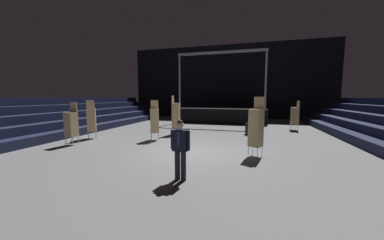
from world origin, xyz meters
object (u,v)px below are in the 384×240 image
at_px(stage_riser, 222,114).
at_px(chair_stack_front_left, 176,115).
at_px(chair_stack_mid_left, 256,127).
at_px(chair_stack_mid_centre, 71,124).
at_px(chair_stack_front_right, 91,119).
at_px(man_with_tie, 180,147).
at_px(chair_stack_mid_right, 155,120).
at_px(chair_stack_rear_left, 295,115).
at_px(equipment_road_case, 254,129).

bearing_deg(stage_riser, chair_stack_front_left, -105.66).
xyz_separation_m(chair_stack_mid_left, chair_stack_mid_centre, (-8.46, -0.33, -0.13)).
bearing_deg(chair_stack_front_right, chair_stack_mid_centre, -119.52).
relative_size(man_with_tie, chair_stack_mid_right, 0.79).
bearing_deg(chair_stack_mid_right, man_with_tie, 98.58).
distance_m(chair_stack_front_left, chair_stack_mid_left, 5.91).
height_order(chair_stack_mid_left, chair_stack_mid_centre, chair_stack_mid_left).
bearing_deg(man_with_tie, chair_stack_front_right, -27.54).
bearing_deg(stage_riser, chair_stack_mid_right, -105.51).
bearing_deg(stage_riser, chair_stack_rear_left, -29.78).
distance_m(chair_stack_front_left, chair_stack_mid_right, 1.99).
bearing_deg(man_with_tie, chair_stack_mid_right, -52.51).
bearing_deg(chair_stack_mid_centre, equipment_road_case, -145.29).
xyz_separation_m(chair_stack_front_left, equipment_road_case, (4.69, 1.17, -0.84)).
bearing_deg(chair_stack_mid_left, chair_stack_front_left, -10.31).
distance_m(chair_stack_front_left, chair_stack_rear_left, 8.35).
relative_size(chair_stack_mid_left, chair_stack_rear_left, 1.12).
bearing_deg(chair_stack_rear_left, man_with_tie, 147.84).
distance_m(chair_stack_mid_centre, chair_stack_rear_left, 13.74).
bearing_deg(chair_stack_rear_left, chair_stack_mid_right, 118.60).
height_order(man_with_tie, chair_stack_front_right, chair_stack_front_right).
height_order(stage_riser, chair_stack_rear_left, stage_riser).
height_order(chair_stack_front_right, chair_stack_mid_right, same).
height_order(chair_stack_front_left, chair_stack_rear_left, chair_stack_front_left).
xyz_separation_m(stage_riser, equipment_road_case, (2.75, -5.75, -0.37)).
relative_size(chair_stack_mid_right, chair_stack_rear_left, 1.04).
xyz_separation_m(chair_stack_front_right, chair_stack_mid_left, (8.68, -1.23, 0.08)).
height_order(man_with_tie, equipment_road_case, man_with_tie).
distance_m(man_with_tie, chair_stack_mid_centre, 6.91).
distance_m(man_with_tie, chair_stack_mid_left, 3.61).
height_order(chair_stack_front_right, chair_stack_rear_left, chair_stack_front_right).
distance_m(chair_stack_mid_centre, equipment_road_case, 10.03).
xyz_separation_m(stage_riser, chair_stack_mid_right, (-2.45, -8.84, 0.34)).
xyz_separation_m(man_with_tie, chair_stack_rear_left, (4.92, 10.42, 0.08)).
distance_m(chair_stack_rear_left, equipment_road_case, 3.85).
bearing_deg(man_with_tie, chair_stack_front_left, -64.40).
bearing_deg(equipment_road_case, chair_stack_rear_left, 43.16).
xyz_separation_m(chair_stack_front_left, chair_stack_mid_left, (4.61, -3.71, -0.04)).
bearing_deg(chair_stack_mid_centre, chair_stack_mid_left, -174.44).
bearing_deg(chair_stack_mid_right, chair_stack_mid_centre, 8.14).
relative_size(chair_stack_rear_left, equipment_road_case, 2.28).
bearing_deg(stage_riser, man_with_tie, -87.48).
xyz_separation_m(chair_stack_front_right, equipment_road_case, (8.76, 3.65, -0.71)).
xyz_separation_m(man_with_tie, chair_stack_mid_centre, (-6.39, 2.62, 0.08)).
height_order(chair_stack_front_left, chair_stack_mid_centre, chair_stack_front_left).
distance_m(chair_stack_front_left, chair_stack_mid_centre, 5.58).
bearing_deg(chair_stack_rear_left, chair_stack_front_left, 109.90).
height_order(man_with_tie, chair_stack_mid_centre, chair_stack_mid_centre).
xyz_separation_m(stage_riser, chair_stack_rear_left, (5.51, -3.16, 0.30)).
distance_m(chair_stack_mid_right, equipment_road_case, 6.09).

